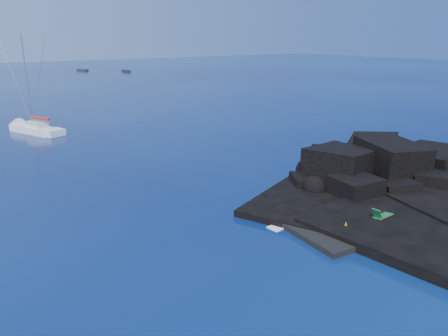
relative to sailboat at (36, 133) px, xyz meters
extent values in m
plane|color=#030A37|center=(5.17, -40.67, 0.00)|extent=(400.00, 400.00, 0.00)
cube|color=black|center=(9.67, -40.17, 0.00)|extent=(9.08, 6.86, 0.70)
cube|color=silver|center=(11.63, -40.75, 0.38)|extent=(2.22, 1.49, 0.05)
cone|color=orange|center=(8.04, -41.07, 0.60)|extent=(0.38, 0.38, 0.51)
cube|color=#28272C|center=(36.90, 94.02, 0.00)|extent=(2.88, 4.71, 0.60)
cube|color=#232328|center=(47.27, 81.66, 0.00)|extent=(1.47, 4.50, 0.60)
camera|label=1|loc=(-11.71, -56.24, 11.45)|focal=35.00mm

